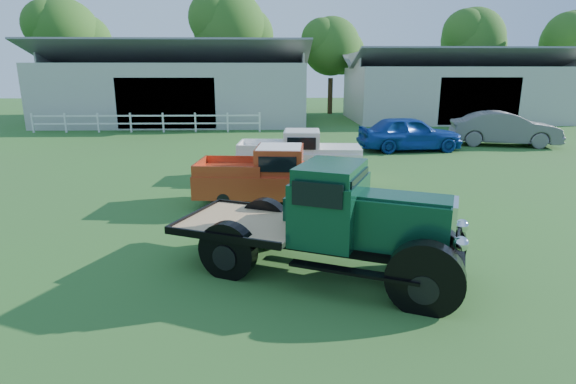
{
  "coord_description": "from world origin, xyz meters",
  "views": [
    {
      "loc": [
        -0.09,
        -8.31,
        3.58
      ],
      "look_at": [
        0.2,
        1.2,
        1.05
      ],
      "focal_mm": 28.0,
      "sensor_mm": 36.0,
      "label": 1
    }
  ],
  "objects_px": {
    "vintage_flatbed": "(325,219)",
    "misc_car_grey": "(504,129)",
    "white_pickup": "(299,154)",
    "red_pickup": "(277,175)",
    "misc_car_blue": "(410,133)"
  },
  "relations": [
    {
      "from": "vintage_flatbed",
      "to": "misc_car_grey",
      "type": "distance_m",
      "value": 18.27
    },
    {
      "from": "vintage_flatbed",
      "to": "white_pickup",
      "type": "xyz_separation_m",
      "value": [
        -0.02,
        7.87,
        -0.21
      ]
    },
    {
      "from": "white_pickup",
      "to": "misc_car_grey",
      "type": "relative_size",
      "value": 0.86
    },
    {
      "from": "red_pickup",
      "to": "white_pickup",
      "type": "bearing_deg",
      "value": 81.71
    },
    {
      "from": "red_pickup",
      "to": "misc_car_blue",
      "type": "distance_m",
      "value": 10.94
    },
    {
      "from": "white_pickup",
      "to": "misc_car_blue",
      "type": "height_order",
      "value": "misc_car_blue"
    },
    {
      "from": "vintage_flatbed",
      "to": "misc_car_grey",
      "type": "bearing_deg",
      "value": 76.75
    },
    {
      "from": "misc_car_blue",
      "to": "misc_car_grey",
      "type": "bearing_deg",
      "value": -80.1
    },
    {
      "from": "red_pickup",
      "to": "misc_car_blue",
      "type": "xyz_separation_m",
      "value": [
        6.35,
        8.91,
        -0.02
      ]
    },
    {
      "from": "red_pickup",
      "to": "misc_car_grey",
      "type": "distance_m",
      "value": 15.52
    },
    {
      "from": "vintage_flatbed",
      "to": "misc_car_blue",
      "type": "height_order",
      "value": "vintage_flatbed"
    },
    {
      "from": "white_pickup",
      "to": "misc_car_blue",
      "type": "xyz_separation_m",
      "value": [
        5.53,
        5.5,
        0.0
      ]
    },
    {
      "from": "vintage_flatbed",
      "to": "white_pickup",
      "type": "distance_m",
      "value": 7.87
    },
    {
      "from": "white_pickup",
      "to": "misc_car_grey",
      "type": "bearing_deg",
      "value": 36.75
    },
    {
      "from": "vintage_flatbed",
      "to": "red_pickup",
      "type": "xyz_separation_m",
      "value": [
        -0.84,
        4.46,
        -0.19
      ]
    }
  ]
}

